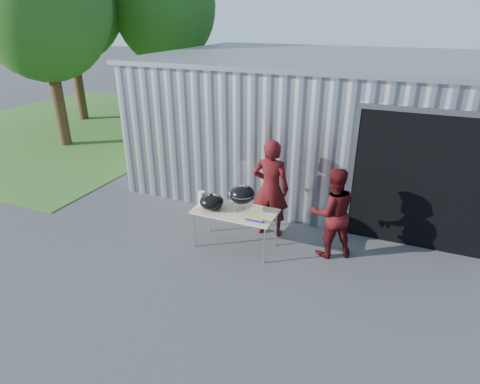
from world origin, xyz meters
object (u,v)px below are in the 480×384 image
at_px(kettle_grill, 242,190).
at_px(person_bystander, 332,213).
at_px(folding_table, 235,212).
at_px(person_cook, 271,189).

distance_m(kettle_grill, person_bystander, 1.62).
height_order(folding_table, kettle_grill, kettle_grill).
xyz_separation_m(kettle_grill, person_bystander, (1.53, 0.43, -0.33)).
bearing_deg(folding_table, person_bystander, 14.71).
bearing_deg(person_bystander, kettle_grill, -13.34).
xyz_separation_m(folding_table, person_bystander, (1.66, 0.44, 0.12)).
relative_size(kettle_grill, person_bystander, 0.57).
distance_m(folding_table, person_bystander, 1.73).
height_order(kettle_grill, person_bystander, kettle_grill).
height_order(kettle_grill, person_cook, person_cook).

